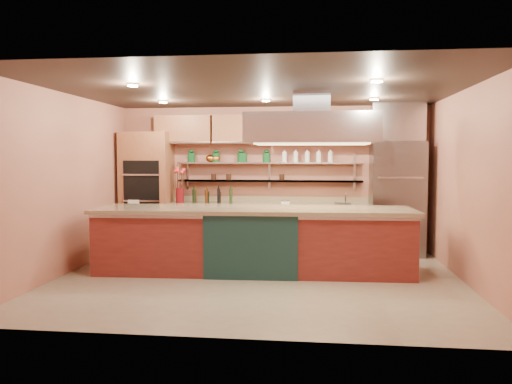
# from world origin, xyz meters

# --- Properties ---
(floor) EXTENTS (6.00, 5.00, 0.02)m
(floor) POSITION_xyz_m (0.00, 0.00, -0.01)
(floor) COLOR gray
(floor) RESTS_ON ground
(ceiling) EXTENTS (6.00, 5.00, 0.02)m
(ceiling) POSITION_xyz_m (0.00, 0.00, 2.80)
(ceiling) COLOR black
(ceiling) RESTS_ON wall_back
(wall_back) EXTENTS (6.00, 0.04, 2.80)m
(wall_back) POSITION_xyz_m (0.00, 2.50, 1.40)
(wall_back) COLOR #AA6750
(wall_back) RESTS_ON floor
(wall_front) EXTENTS (6.00, 0.04, 2.80)m
(wall_front) POSITION_xyz_m (0.00, -2.50, 1.40)
(wall_front) COLOR #AA6750
(wall_front) RESTS_ON floor
(wall_left) EXTENTS (0.04, 5.00, 2.80)m
(wall_left) POSITION_xyz_m (-3.00, 0.00, 1.40)
(wall_left) COLOR #AA6750
(wall_left) RESTS_ON floor
(wall_right) EXTENTS (0.04, 5.00, 2.80)m
(wall_right) POSITION_xyz_m (3.00, 0.00, 1.40)
(wall_right) COLOR #AA6750
(wall_right) RESTS_ON floor
(oven_stack) EXTENTS (0.95, 0.64, 2.30)m
(oven_stack) POSITION_xyz_m (-2.45, 2.18, 1.15)
(oven_stack) COLOR #935535
(oven_stack) RESTS_ON floor
(refrigerator) EXTENTS (0.95, 0.72, 2.10)m
(refrigerator) POSITION_xyz_m (2.35, 2.14, 1.05)
(refrigerator) COLOR slate
(refrigerator) RESTS_ON floor
(back_counter) EXTENTS (3.84, 0.64, 0.93)m
(back_counter) POSITION_xyz_m (-0.05, 2.20, 0.47)
(back_counter) COLOR tan
(back_counter) RESTS_ON floor
(wall_shelf_lower) EXTENTS (3.60, 0.26, 0.03)m
(wall_shelf_lower) POSITION_xyz_m (-0.05, 2.37, 1.35)
(wall_shelf_lower) COLOR #ADB0B5
(wall_shelf_lower) RESTS_ON wall_back
(wall_shelf_upper) EXTENTS (3.60, 0.26, 0.03)m
(wall_shelf_upper) POSITION_xyz_m (-0.05, 2.37, 1.70)
(wall_shelf_upper) COLOR #ADB0B5
(wall_shelf_upper) RESTS_ON wall_back
(upper_cabinets) EXTENTS (4.60, 0.36, 0.55)m
(upper_cabinets) POSITION_xyz_m (0.00, 2.32, 2.35)
(upper_cabinets) COLOR #935535
(upper_cabinets) RESTS_ON wall_back
(range_hood) EXTENTS (2.00, 1.00, 0.45)m
(range_hood) POSITION_xyz_m (0.78, 0.41, 2.25)
(range_hood) COLOR #ADB0B5
(range_hood) RESTS_ON ceiling
(ceiling_downlights) EXTENTS (4.00, 2.80, 0.02)m
(ceiling_downlights) POSITION_xyz_m (0.00, 0.20, 2.77)
(ceiling_downlights) COLOR #FFE5A5
(ceiling_downlights) RESTS_ON ceiling
(island) EXTENTS (4.91, 1.24, 1.02)m
(island) POSITION_xyz_m (-0.12, 0.41, 0.51)
(island) COLOR maroon
(island) RESTS_ON floor
(flower_vase) EXTENTS (0.20, 0.20, 0.29)m
(flower_vase) POSITION_xyz_m (-1.78, 2.15, 1.07)
(flower_vase) COLOR #5E0E12
(flower_vase) RESTS_ON back_counter
(oil_bottle_cluster) EXTENTS (0.86, 0.33, 0.27)m
(oil_bottle_cluster) POSITION_xyz_m (-1.12, 2.15, 1.07)
(oil_bottle_cluster) COLOR black
(oil_bottle_cluster) RESTS_ON back_counter
(kitchen_scale) EXTENTS (0.18, 0.15, 0.09)m
(kitchen_scale) POSITION_xyz_m (0.29, 2.15, 0.97)
(kitchen_scale) COLOR silver
(kitchen_scale) RESTS_ON back_counter
(bar_faucet) EXTENTS (0.03, 0.03, 0.21)m
(bar_faucet) POSITION_xyz_m (1.42, 2.25, 1.04)
(bar_faucet) COLOR white
(bar_faucet) RESTS_ON back_counter
(copper_kettle) EXTENTS (0.22, 0.22, 0.15)m
(copper_kettle) POSITION_xyz_m (-1.21, 2.37, 1.79)
(copper_kettle) COLOR #BB742B
(copper_kettle) RESTS_ON wall_shelf_upper
(green_canister) EXTENTS (0.18, 0.18, 0.18)m
(green_canister) POSITION_xyz_m (-0.56, 2.37, 1.81)
(green_canister) COLOR #0E411B
(green_canister) RESTS_ON wall_shelf_upper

